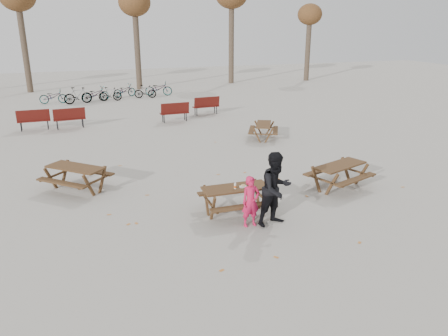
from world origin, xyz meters
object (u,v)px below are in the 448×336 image
object	(u,v)px
main_picnic_table	(236,194)
picnic_table_north	(76,179)
food_tray	(243,187)
soda_bottle	(235,186)
child	(251,202)
picnic_table_far	(263,131)
picnic_table_east	(339,176)
adult	(276,189)

from	to	relation	value
main_picnic_table	picnic_table_north	distance (m)	5.20
food_tray	soda_bottle	distance (m)	0.25
picnic_table_north	food_tray	bearing A→B (deg)	5.84
child	picnic_table_north	bearing A→B (deg)	132.13
food_tray	soda_bottle	size ratio (longest dim) A/B	1.06
picnic_table_far	soda_bottle	bearing A→B (deg)	177.02
main_picnic_table	food_tray	size ratio (longest dim) A/B	10.00
food_tray	picnic_table_east	distance (m)	3.71
picnic_table_far	main_picnic_table	bearing A→B (deg)	177.05
adult	picnic_table_east	size ratio (longest dim) A/B	1.07
soda_bottle	picnic_table_east	world-z (taller)	soda_bottle
food_tray	soda_bottle	world-z (taller)	soda_bottle
main_picnic_table	picnic_table_far	xyz separation A→B (m)	(3.99, 7.20, -0.24)
main_picnic_table	picnic_table_east	bearing A→B (deg)	11.68
soda_bottle	picnic_table_east	xyz separation A→B (m)	(3.82, 0.88, -0.46)
main_picnic_table	child	world-z (taller)	child
adult	picnic_table_east	world-z (taller)	adult
soda_bottle	child	bearing A→B (deg)	-77.58
adult	picnic_table_far	size ratio (longest dim) A/B	1.22
main_picnic_table	picnic_table_far	world-z (taller)	main_picnic_table
child	picnic_table_far	world-z (taller)	child
picnic_table_far	adult	bearing A→B (deg)	-175.74
main_picnic_table	picnic_table_north	world-z (taller)	picnic_table_north
main_picnic_table	adult	world-z (taller)	adult
soda_bottle	child	distance (m)	0.76
soda_bottle	picnic_table_north	size ratio (longest dim) A/B	0.09
main_picnic_table	soda_bottle	size ratio (longest dim) A/B	10.59
picnic_table_east	picnic_table_far	size ratio (longest dim) A/B	1.13
child	picnic_table_east	distance (m)	4.01
child	picnic_table_far	size ratio (longest dim) A/B	0.84
child	picnic_table_north	world-z (taller)	child
child	adult	world-z (taller)	adult
main_picnic_table	picnic_table_north	xyz separation A→B (m)	(-4.08, 3.22, -0.19)
soda_bottle	picnic_table_north	world-z (taller)	soda_bottle
adult	picnic_table_far	world-z (taller)	adult
picnic_table_east	picnic_table_far	xyz separation A→B (m)	(0.23, 6.42, -0.05)
adult	child	bearing A→B (deg)	154.48
food_tray	child	distance (m)	0.76
child	adult	size ratio (longest dim) A/B	0.69
picnic_table_east	child	bearing A→B (deg)	-176.37
picnic_table_east	picnic_table_north	distance (m)	8.21
food_tray	picnic_table_far	xyz separation A→B (m)	(3.81, 7.27, -0.45)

